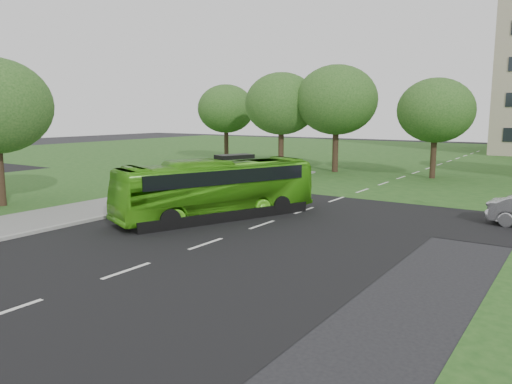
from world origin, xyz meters
TOP-DOWN VIEW (x-y plane):
  - ground at (0.00, 0.00)m, footprint 160.00×160.00m
  - street_surfaces at (-0.38, 22.75)m, footprint 120.00×120.00m
  - tree_park_a at (-10.93, 25.95)m, footprint 6.44×6.44m
  - tree_park_b at (-5.96, 26.67)m, footprint 6.88×6.88m
  - tree_park_c at (2.11, 26.99)m, footprint 5.77×5.77m
  - tree_park_f at (-20.25, 30.16)m, footprint 5.98×5.98m
  - bus at (-2.75, 6.22)m, footprint 6.04×10.24m

SIDE VIEW (x-z plane):
  - ground at x=0.00m, z-range 0.00..0.00m
  - street_surfaces at x=-0.38m, z-range -0.05..0.10m
  - bus at x=-2.75m, z-range 0.00..2.81m
  - tree_park_c at x=2.11m, z-range 1.37..9.03m
  - tree_park_f at x=-20.25m, z-range 1.44..9.43m
  - tree_park_a at x=-10.93m, z-range 1.53..10.09m
  - tree_park_b at x=-5.96m, z-range 1.57..10.59m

